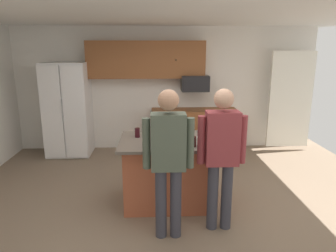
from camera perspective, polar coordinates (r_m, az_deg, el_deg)
floor at (r=4.44m, az=0.90°, el=-14.87°), size 7.04×7.04×0.00m
ceiling at (r=3.91m, az=1.05°, el=20.74°), size 7.04×7.04×0.00m
back_wall at (r=6.73m, az=-0.49°, el=6.87°), size 6.40×0.10×2.60m
french_door_window_panel at (r=6.97m, az=21.62°, el=4.46°), size 0.90×0.06×2.00m
cabinet_run_upper at (r=6.48m, az=-4.05°, el=12.10°), size 2.40×0.38×0.75m
cabinet_run_lower at (r=6.63m, az=4.82°, el=-0.78°), size 1.80×0.63×0.90m
refrigerator at (r=6.61m, az=-17.97°, el=2.91°), size 0.86×0.76×1.89m
microwave_over_range at (r=6.47m, az=4.98°, el=7.86°), size 0.56×0.40×0.32m
kitchen_island at (r=4.40m, az=0.18°, el=-8.29°), size 1.36×0.98×0.93m
person_host_foreground at (r=3.65m, az=9.84°, el=-4.53°), size 0.57×0.23×1.72m
person_guest_left at (r=3.43m, az=0.07°, el=-5.37°), size 0.57×0.23×1.73m
mug_blue_stoneware at (r=4.04m, az=5.90°, el=-2.73°), size 0.12×0.08×0.10m
tumbler_amber at (r=4.00m, az=1.29°, el=-2.47°), size 0.06×0.06×0.15m
glass_short_whisky at (r=3.94m, az=-3.84°, el=-2.66°), size 0.07×0.07×0.17m
mug_ceramic_white at (r=4.56m, az=-1.43°, el=-0.78°), size 0.12×0.08×0.09m
glass_dark_ale at (r=4.37m, az=-5.67°, el=-1.23°), size 0.07×0.07×0.13m
glass_stout_tall at (r=3.95m, az=4.74°, el=-2.90°), size 0.06×0.06×0.13m
glass_pilsner at (r=4.27m, az=5.93°, el=-1.69°), size 0.07×0.07×0.12m
serving_tray at (r=4.33m, az=1.82°, el=-1.96°), size 0.44×0.30×0.04m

